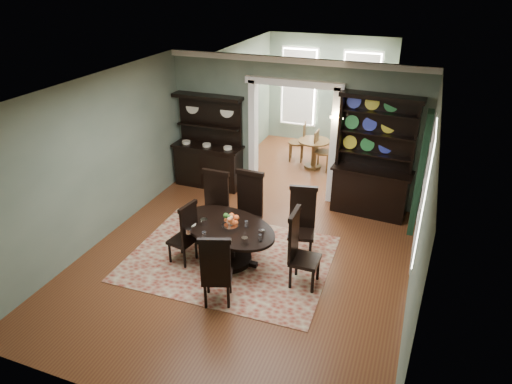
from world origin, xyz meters
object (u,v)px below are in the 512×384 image
at_px(parlor_table, 314,150).
at_px(welsh_dresser, 372,172).
at_px(dining_table, 228,237).
at_px(sideboard, 209,155).

bearing_deg(parlor_table, welsh_dresser, -48.08).
distance_m(dining_table, parlor_table, 4.55).
xyz_separation_m(dining_table, sideboard, (-1.67, 2.70, 0.24)).
xyz_separation_m(sideboard, welsh_dresser, (3.67, -0.02, 0.16)).
xyz_separation_m(dining_table, welsh_dresser, (2.01, 2.68, 0.39)).
distance_m(sideboard, parlor_table, 2.73).
xyz_separation_m(dining_table, parlor_table, (0.34, 4.54, -0.03)).
bearing_deg(sideboard, dining_table, -58.43).
bearing_deg(dining_table, parlor_table, 105.00).
height_order(dining_table, parlor_table, parlor_table).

